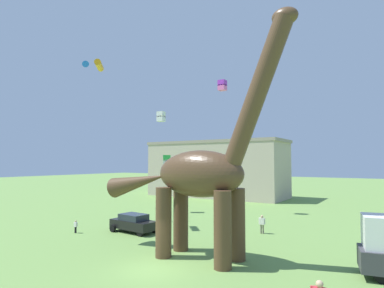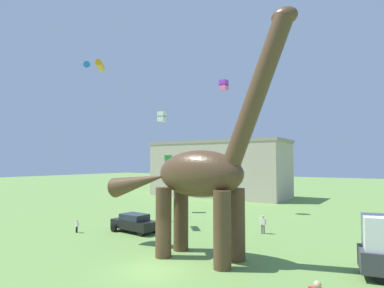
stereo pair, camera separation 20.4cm
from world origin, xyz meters
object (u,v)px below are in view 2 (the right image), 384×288
Objects in this scene: parked_sedan_left at (134,223)px; kite_mid_right at (224,85)px; dinosaur_sculpture at (199,174)px; kite_drifting at (168,160)px; person_watching_child at (77,225)px; kite_mid_left at (141,177)px; kite_near_high at (97,66)px; person_strolling_adult at (163,211)px; kite_trailing at (162,117)px; person_far_spectator at (263,223)px.

parked_sedan_left is 3.54× the size of kite_mid_right.
dinosaur_sculpture is 18.88m from kite_drifting.
person_watching_child is at bearing -109.71° from kite_mid_right.
kite_mid_left reaches higher than parked_sedan_left.
kite_drifting is at bearing -6.55° from kite_mid_left.
dinosaur_sculpture is 13.60× the size of person_watching_child.
kite_mid_left is (-17.71, 14.33, -1.25)m from dinosaur_sculpture.
person_watching_child is 22.40m from kite_mid_right.
person_watching_child is 0.48× the size of kite_near_high.
kite_mid_left is at bearing -114.29° from person_strolling_adult.
dinosaur_sculpture is 11.44× the size of kite_drifting.
kite_mid_right is 13.15m from kite_trailing.
person_strolling_adult is at bearing 119.02° from dinosaur_sculpture.
kite_mid_right reaches higher than parked_sedan_left.
parked_sedan_left is at bearing -50.21° from kite_mid_left.
person_far_spectator is at bearing 23.20° from kite_near_high.
kite_mid_right reaches higher than person_far_spectator.
kite_near_high is at bearing -168.09° from parked_sedan_left.
dinosaur_sculpture is at bearing -38.97° from kite_mid_left.
parked_sedan_left reaches higher than person_far_spectator.
kite_drifting is at bearing 114.35° from dinosaur_sculpture.
parked_sedan_left is 9.43m from kite_trailing.
kite_mid_left is (-4.68, 11.42, -11.08)m from kite_near_high.
kite_drifting is at bearing 89.21° from kite_near_high.
kite_mid_right is at bearing -74.83° from person_watching_child.
kite_mid_right reaches higher than person_strolling_adult.
kite_trailing is (5.96, 4.00, 9.29)m from person_watching_child.
kite_trailing is at bearing 24.58° from person_far_spectator.
kite_drifting is (-6.08, -2.87, -8.95)m from kite_mid_right.
parked_sedan_left is at bearing 21.85° from person_strolling_adult.
person_watching_child is 0.64× the size of person_strolling_adult.
kite_drifting is at bearing -154.74° from kite_mid_right.
person_strolling_adult is 1.09× the size of person_far_spectator.
parked_sedan_left is 5.13× the size of kite_trailing.
kite_mid_right is 1.55× the size of kite_mid_left.
kite_near_high is at bearing -43.62° from person_watching_child.
dinosaur_sculpture reaches higher than person_strolling_adult.
kite_mid_right is (-7.64, 7.79, 14.23)m from person_far_spectator.
person_watching_child is 15.75m from person_far_spectator.
dinosaur_sculpture is 13.85m from person_strolling_adult.
person_strolling_adult is (-1.12, 5.42, 0.20)m from parked_sedan_left.
kite_drifting is (-6.28, 9.20, -3.74)m from kite_trailing.
parked_sedan_left is 10.92m from person_far_spectator.
person_strolling_adult is at bearing 61.21° from kite_near_high.
kite_mid_right is at bearing 65.59° from kite_near_high.
person_strolling_adult is at bearing 126.39° from kite_trailing.
person_far_spectator is at bearing 65.83° from dinosaur_sculpture.
kite_near_high is at bearing -114.41° from kite_mid_right.
person_watching_child is 0.84× the size of kite_drifting.
kite_trailing is (2.04, 1.14, 9.13)m from parked_sedan_left.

